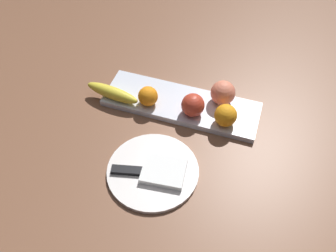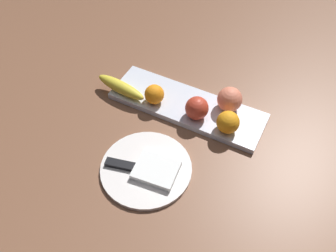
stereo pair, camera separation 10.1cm
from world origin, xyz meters
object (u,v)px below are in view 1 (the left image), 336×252
object	(u,v)px
fruit_tray	(181,104)
apple	(193,105)
knife	(134,171)
orange_near_apple	(148,96)
folded_napkin	(164,171)
banana	(112,93)
dinner_plate	(153,171)
peach	(223,93)
orange_near_banana	(226,115)

from	to	relation	value
fruit_tray	apple	size ratio (longest dim) A/B	6.93
fruit_tray	knife	xyz separation A→B (m)	(-0.04, -0.28, 0.01)
orange_near_apple	folded_napkin	world-z (taller)	orange_near_apple
banana	apple	bearing A→B (deg)	10.66
dinner_plate	knife	world-z (taller)	knife
fruit_tray	knife	bearing A→B (deg)	-99.03
banana	orange_near_apple	bearing A→B (deg)	12.92
apple	peach	xyz separation A→B (m)	(0.07, 0.07, 0.00)
orange_near_banana	peach	xyz separation A→B (m)	(-0.03, 0.08, 0.00)
dinner_plate	banana	bearing A→B (deg)	134.85
banana	fruit_tray	bearing A→B (deg)	20.14
fruit_tray	folded_napkin	bearing A→B (deg)	-83.15
apple	orange_near_banana	size ratio (longest dim) A/B	1.05
fruit_tray	orange_near_banana	bearing A→B (deg)	-15.58
apple	banana	world-z (taller)	apple
banana	orange_near_apple	size ratio (longest dim) A/B	2.95
orange_near_banana	knife	size ratio (longest dim) A/B	0.36
dinner_plate	knife	xyz separation A→B (m)	(-0.04, -0.02, 0.01)
apple	dinner_plate	distance (m)	0.23
fruit_tray	dinner_plate	size ratio (longest dim) A/B	1.95
banana	orange_near_apple	world-z (taller)	orange_near_apple
banana	peach	bearing A→B (deg)	22.63
orange_near_apple	peach	size ratio (longest dim) A/B	0.81
orange_near_apple	dinner_plate	distance (m)	0.24
fruit_tray	dinner_plate	xyz separation A→B (m)	(0.00, -0.25, -0.00)
banana	folded_napkin	distance (m)	0.32
orange_near_banana	folded_napkin	size ratio (longest dim) A/B	0.58
dinner_plate	folded_napkin	distance (m)	0.03
fruit_tray	orange_near_banana	distance (m)	0.16
orange_near_banana	peach	size ratio (longest dim) A/B	0.88
banana	orange_near_banana	size ratio (longest dim) A/B	2.70
apple	banana	bearing A→B (deg)	-176.74
fruit_tray	folded_napkin	world-z (taller)	folded_napkin
knife	fruit_tray	bearing A→B (deg)	67.59
orange_near_apple	apple	bearing A→B (deg)	1.40
dinner_plate	folded_napkin	bearing A→B (deg)	0.00
banana	orange_near_apple	distance (m)	0.11
dinner_plate	orange_near_banana	bearing A→B (deg)	56.12
banana	knife	bearing A→B (deg)	-47.29
folded_napkin	knife	world-z (taller)	folded_napkin
orange_near_apple	peach	distance (m)	0.22
peach	knife	distance (m)	0.36
apple	peach	size ratio (longest dim) A/B	0.92
orange_near_apple	knife	world-z (taller)	orange_near_apple
apple	dinner_plate	world-z (taller)	apple
apple	folded_napkin	distance (m)	0.23
knife	dinner_plate	bearing A→B (deg)	13.18
banana	peach	world-z (taller)	peach
fruit_tray	banana	bearing A→B (deg)	-167.26
orange_near_banana	banana	bearing A→B (deg)	-178.92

